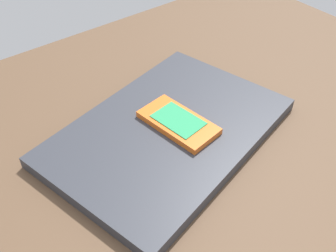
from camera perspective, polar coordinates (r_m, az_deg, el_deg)
desk_surface at (r=55.67cm, az=-2.88°, el=-7.57°), size 120.00×80.00×3.00cm
laptop_closed at (r=58.78cm, az=0.00°, el=-0.77°), size 39.63×31.07×1.87cm
cell_phone_on_laptop at (r=58.13cm, az=1.48°, el=0.54°), size 7.59×12.45×1.08cm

